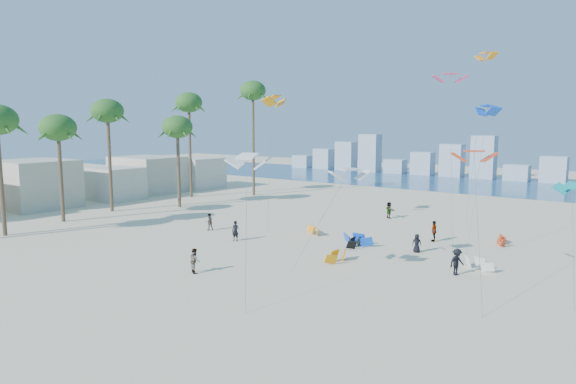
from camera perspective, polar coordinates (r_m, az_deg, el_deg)
The scene contains 10 objects.
ground at distance 36.08m, azimuth -19.71°, elevation -9.44°, with size 220.00×220.00×0.00m, color beige.
ocean at distance 95.83m, azimuth 19.01°, elevation 1.03°, with size 220.00×220.00×0.00m, color navy.
kitesurfer_near at distance 45.10m, azimuth -6.05°, elevation -4.45°, with size 0.66×0.44×1.82m, color black.
kitesurfer_mid at distance 35.94m, azimuth -10.65°, elevation -7.74°, with size 0.85×0.66×1.75m, color gray.
kitesurfers_far at distance 46.00m, azimuth 11.85°, elevation -4.36°, with size 33.28×18.30×1.88m.
grounded_kites at distance 42.54m, azimuth 10.84°, elevation -5.98°, with size 18.95×15.97×0.92m.
flying_kites at distance 42.83m, azimuth 16.99°, elevation 9.43°, with size 30.06×37.94×18.51m.
palm_row at distance 61.54m, azimuth -18.71°, elevation 8.48°, with size 9.76×44.80×16.81m.
beachfront_buildings at distance 74.57m, azimuth -20.79°, elevation 1.25°, with size 11.50×43.00×6.00m.
distant_skyline at distance 105.43m, azimuth 20.15°, elevation 3.23°, with size 85.00×3.00×8.40m.
Camera 1 is at (29.06, -18.73, 10.31)m, focal length 30.99 mm.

